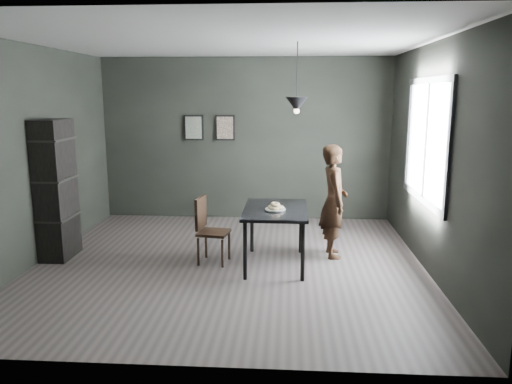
# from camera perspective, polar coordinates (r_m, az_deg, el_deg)

# --- Properties ---
(ground) EXTENTS (5.00, 5.00, 0.00)m
(ground) POSITION_cam_1_polar(r_m,az_deg,el_deg) (6.58, -3.10, -8.18)
(ground) COLOR #383230
(ground) RESTS_ON ground
(back_wall) EXTENTS (5.00, 0.10, 2.80)m
(back_wall) POSITION_cam_1_polar(r_m,az_deg,el_deg) (8.73, -1.22, 6.05)
(back_wall) COLOR black
(back_wall) RESTS_ON ground
(ceiling) EXTENTS (5.00, 5.00, 0.02)m
(ceiling) POSITION_cam_1_polar(r_m,az_deg,el_deg) (6.24, -3.38, 16.85)
(ceiling) COLOR silver
(ceiling) RESTS_ON ground
(window_assembly) EXTENTS (0.04, 1.96, 1.56)m
(window_assembly) POSITION_cam_1_polar(r_m,az_deg,el_deg) (6.61, 18.86, 5.54)
(window_assembly) COLOR white
(window_assembly) RESTS_ON ground
(cafe_table) EXTENTS (0.80, 1.20, 0.75)m
(cafe_table) POSITION_cam_1_polar(r_m,az_deg,el_deg) (6.35, 2.22, -2.58)
(cafe_table) COLOR black
(cafe_table) RESTS_ON ground
(white_plate) EXTENTS (0.23, 0.23, 0.01)m
(white_plate) POSITION_cam_1_polar(r_m,az_deg,el_deg) (6.23, 2.22, -2.05)
(white_plate) COLOR white
(white_plate) RESTS_ON cafe_table
(donut_pile) EXTENTS (0.21, 0.21, 0.09)m
(donut_pile) POSITION_cam_1_polar(r_m,az_deg,el_deg) (6.22, 2.22, -1.71)
(donut_pile) COLOR beige
(donut_pile) RESTS_ON white_plate
(woman) EXTENTS (0.42, 0.59, 1.53)m
(woman) POSITION_cam_1_polar(r_m,az_deg,el_deg) (6.78, 8.87, -1.04)
(woman) COLOR black
(woman) RESTS_ON ground
(wood_chair) EXTENTS (0.43, 0.43, 0.87)m
(wood_chair) POSITION_cam_1_polar(r_m,az_deg,el_deg) (6.53, -5.52, -3.84)
(wood_chair) COLOR black
(wood_chair) RESTS_ON ground
(shelf_unit) EXTENTS (0.36, 0.62, 1.86)m
(shelf_unit) POSITION_cam_1_polar(r_m,az_deg,el_deg) (7.13, -21.89, 0.24)
(shelf_unit) COLOR black
(shelf_unit) RESTS_ON ground
(pendant_lamp) EXTENTS (0.28, 0.28, 0.86)m
(pendant_lamp) POSITION_cam_1_polar(r_m,az_deg,el_deg) (6.27, 4.67, 9.96)
(pendant_lamp) COLOR black
(pendant_lamp) RESTS_ON ground
(framed_print_left) EXTENTS (0.34, 0.04, 0.44)m
(framed_print_left) POSITION_cam_1_polar(r_m,az_deg,el_deg) (8.81, -7.13, 7.31)
(framed_print_left) COLOR black
(framed_print_left) RESTS_ON ground
(framed_print_right) EXTENTS (0.34, 0.04, 0.44)m
(framed_print_right) POSITION_cam_1_polar(r_m,az_deg,el_deg) (8.72, -3.55, 7.34)
(framed_print_right) COLOR black
(framed_print_right) RESTS_ON ground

